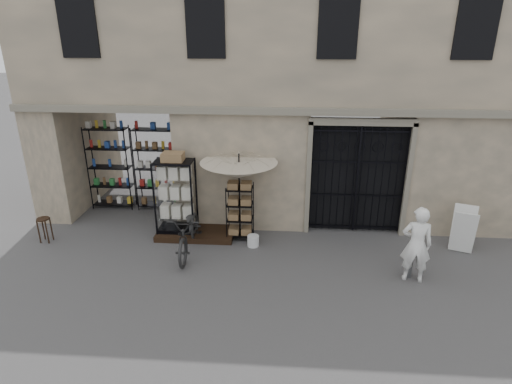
# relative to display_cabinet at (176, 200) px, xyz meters

# --- Properties ---
(ground) EXTENTS (80.00, 80.00, 0.00)m
(ground) POSITION_rel_display_cabinet_xyz_m (2.87, -1.58, -1.00)
(ground) COLOR #232326
(ground) RESTS_ON ground
(main_building) EXTENTS (14.00, 4.00, 9.00)m
(main_building) POSITION_rel_display_cabinet_xyz_m (2.87, 2.42, 3.50)
(main_building) COLOR tan
(main_building) RESTS_ON ground
(shop_recess) EXTENTS (3.00, 1.70, 3.00)m
(shop_recess) POSITION_rel_display_cabinet_xyz_m (-1.63, 1.22, 0.50)
(shop_recess) COLOR black
(shop_recess) RESTS_ON ground
(shop_shelving) EXTENTS (2.70, 0.50, 2.50)m
(shop_shelving) POSITION_rel_display_cabinet_xyz_m (-1.68, 1.72, 0.25)
(shop_shelving) COLOR black
(shop_shelving) RESTS_ON ground
(iron_gate) EXTENTS (2.50, 0.21, 3.00)m
(iron_gate) POSITION_rel_display_cabinet_xyz_m (4.62, 0.70, 0.50)
(iron_gate) COLOR black
(iron_gate) RESTS_ON ground
(step_platform) EXTENTS (2.00, 0.90, 0.15)m
(step_platform) POSITION_rel_display_cabinet_xyz_m (0.47, -0.03, -0.93)
(step_platform) COLOR black
(step_platform) RESTS_ON ground
(display_cabinet) EXTENTS (1.07, 0.81, 2.06)m
(display_cabinet) POSITION_rel_display_cabinet_xyz_m (0.00, 0.00, 0.00)
(display_cabinet) COLOR black
(display_cabinet) RESTS_ON step_platform
(wire_rack) EXTENTS (0.69, 0.52, 1.48)m
(wire_rack) POSITION_rel_display_cabinet_xyz_m (1.65, -0.06, -0.28)
(wire_rack) COLOR black
(wire_rack) RESTS_ON ground
(market_umbrella) EXTENTS (1.68, 1.72, 2.72)m
(market_umbrella) POSITION_rel_display_cabinet_xyz_m (1.63, 0.02, 0.95)
(market_umbrella) COLOR black
(market_umbrella) RESTS_ON ground
(white_bucket) EXTENTS (0.33, 0.33, 0.28)m
(white_bucket) POSITION_rel_display_cabinet_xyz_m (2.02, -0.45, -0.86)
(white_bucket) COLOR silver
(white_bucket) RESTS_ON ground
(bicycle) EXTENTS (0.75, 1.11, 2.09)m
(bicycle) POSITION_rel_display_cabinet_xyz_m (0.50, -0.86, -1.00)
(bicycle) COLOR black
(bicycle) RESTS_ON ground
(wooden_stool) EXTENTS (0.41, 0.41, 0.65)m
(wooden_stool) POSITION_rel_display_cabinet_xyz_m (-3.29, -0.58, -0.66)
(wooden_stool) COLOR black
(wooden_stool) RESTS_ON ground
(steel_bollard) EXTENTS (0.17, 0.17, 0.83)m
(steel_bollard) POSITION_rel_display_cabinet_xyz_m (5.54, -1.60, -0.59)
(steel_bollard) COLOR slate
(steel_bollard) RESTS_ON ground
(shopkeeper) EXTENTS (0.90, 1.80, 0.41)m
(shopkeeper) POSITION_rel_display_cabinet_xyz_m (5.58, -1.72, -1.00)
(shopkeeper) COLOR white
(shopkeeper) RESTS_ON ground
(easel_sign) EXTENTS (0.70, 0.75, 1.11)m
(easel_sign) POSITION_rel_display_cabinet_xyz_m (7.10, -0.34, -0.43)
(easel_sign) COLOR silver
(easel_sign) RESTS_ON ground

